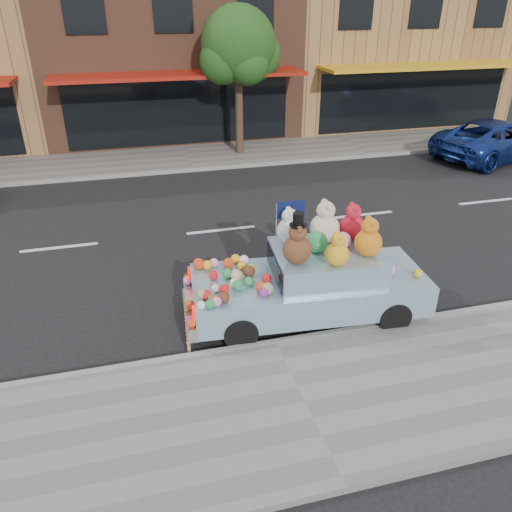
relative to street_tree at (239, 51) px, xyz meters
name	(u,v)px	position (x,y,z in m)	size (l,w,h in m)	color
ground	(221,230)	(-2.03, -6.55, -3.69)	(120.00, 120.00, 0.00)	black
near_sidewalk	(305,405)	(-2.03, -13.05, -3.63)	(60.00, 3.00, 0.12)	gray
far_sidewalk	(187,158)	(-2.03, -0.05, -3.63)	(60.00, 3.00, 0.12)	gray
near_kerb	(276,344)	(-2.03, -11.55, -3.63)	(60.00, 0.12, 0.13)	gray
far_kerb	(193,170)	(-2.03, -1.55, -3.63)	(60.00, 0.12, 0.13)	gray
storefront_mid	(165,41)	(-2.03, 5.42, -0.05)	(10.00, 9.80, 7.30)	brown
storefront_right	(376,36)	(7.97, 5.42, -0.05)	(10.00, 9.80, 7.30)	#A17543
street_tree	(239,51)	(0.00, 0.00, 0.00)	(3.00, 2.70, 5.22)	#38281C
car_blue	(497,139)	(9.06, -2.80, -2.98)	(2.36, 5.11, 1.42)	navy
art_car	(310,278)	(-1.13, -10.74, -2.89)	(4.61, 2.10, 2.27)	black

